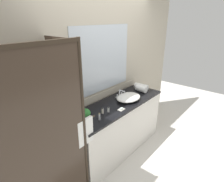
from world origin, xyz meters
TOP-DOWN VIEW (x-y plane):
  - ground_plane at (0.00, 0.00)m, footprint 8.00×8.00m
  - wall_back_with_mirror at (0.00, 0.34)m, footprint 4.40×0.06m
  - vanity_cabinet at (0.00, 0.01)m, footprint 1.80×0.58m
  - shower_enclosure at (-1.28, -0.19)m, footprint 1.20×0.59m
  - sink_basin at (0.21, -0.05)m, footprint 0.45×0.35m
  - faucet at (0.21, 0.13)m, footprint 0.17×0.13m
  - potted_plant at (-0.69, 0.01)m, footprint 0.16×0.16m
  - soap_dish at (-0.15, -0.18)m, footprint 0.10×0.07m
  - amenity_bottle_shampoo at (-0.33, -0.08)m, footprint 0.03×0.03m
  - amenity_bottle_conditioner at (-0.57, -0.14)m, footprint 0.03×0.03m
  - amenity_bottle_lotion at (-0.41, -0.05)m, footprint 0.03×0.03m
  - rolled_towel_near_edge at (0.76, 0.05)m, footprint 0.13×0.27m
  - rolled_towel_middle at (0.65, -0.02)m, footprint 0.13×0.22m

SIDE VIEW (x-z plane):
  - ground_plane at x=0.00m, z-range 0.00..0.00m
  - vanity_cabinet at x=0.00m, z-range 0.00..0.90m
  - soap_dish at x=-0.15m, z-range 0.90..0.93m
  - amenity_bottle_shampoo at x=-0.33m, z-range 0.90..0.98m
  - faucet at x=0.21m, z-range 0.88..1.01m
  - sink_basin at x=0.21m, z-range 0.90..0.99m
  - amenity_bottle_lotion at x=-0.41m, z-range 0.90..0.99m
  - amenity_bottle_conditioner at x=-0.57m, z-range 0.90..1.00m
  - rolled_towel_near_edge at x=0.76m, z-range 0.90..1.01m
  - rolled_towel_middle at x=0.65m, z-range 0.90..1.01m
  - potted_plant at x=-0.69m, z-range 0.91..1.07m
  - shower_enclosure at x=-1.28m, z-range 0.03..2.03m
  - wall_back_with_mirror at x=0.00m, z-range 0.01..2.61m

